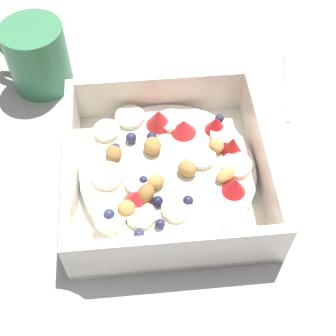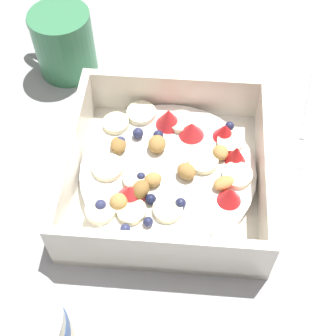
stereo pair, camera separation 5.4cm
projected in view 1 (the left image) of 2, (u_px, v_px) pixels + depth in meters
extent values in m
plane|color=#9E9EA3|center=(154.00, 171.00, 0.58)|extent=(2.40, 2.40, 0.00)
cube|color=white|center=(168.00, 180.00, 0.56)|extent=(0.23, 0.23, 0.01)
cube|color=white|center=(160.00, 96.00, 0.60)|extent=(0.23, 0.01, 0.07)
cube|color=white|center=(178.00, 253.00, 0.48)|extent=(0.23, 0.01, 0.07)
cube|color=white|center=(262.00, 159.00, 0.55)|extent=(0.01, 0.21, 0.07)
cube|color=white|center=(72.00, 173.00, 0.53)|extent=(0.01, 0.21, 0.07)
cylinder|color=white|center=(168.00, 174.00, 0.55)|extent=(0.20, 0.20, 0.02)
cylinder|color=#F7EFC6|center=(223.00, 134.00, 0.57)|extent=(0.04, 0.04, 0.01)
cylinder|color=#F7EFC6|center=(108.00, 176.00, 0.54)|extent=(0.04, 0.04, 0.01)
cylinder|color=#F7EFC6|center=(240.00, 225.00, 0.50)|extent=(0.05, 0.05, 0.01)
cylinder|color=#F4EAB7|center=(201.00, 157.00, 0.55)|extent=(0.05, 0.05, 0.01)
cylinder|color=#F4EAB7|center=(140.00, 183.00, 0.53)|extent=(0.05, 0.05, 0.01)
cylinder|color=beige|center=(141.00, 216.00, 0.51)|extent=(0.03, 0.03, 0.01)
cylinder|color=#F7EFC6|center=(130.00, 117.00, 0.59)|extent=(0.05, 0.05, 0.01)
cylinder|color=#F4EAB7|center=(176.00, 209.00, 0.51)|extent=(0.04, 0.04, 0.01)
cylinder|color=#F4EAB7|center=(107.00, 131.00, 0.57)|extent=(0.04, 0.04, 0.01)
cylinder|color=#F7EFC6|center=(172.00, 121.00, 0.58)|extent=(0.04, 0.04, 0.01)
cylinder|color=#F7EFC6|center=(237.00, 165.00, 0.54)|extent=(0.04, 0.04, 0.01)
cylinder|color=#F7EFC6|center=(110.00, 219.00, 0.50)|extent=(0.05, 0.05, 0.01)
cone|color=red|center=(159.00, 118.00, 0.57)|extent=(0.04, 0.04, 0.03)
cone|color=red|center=(234.00, 186.00, 0.52)|extent=(0.04, 0.04, 0.02)
cone|color=red|center=(233.00, 146.00, 0.55)|extent=(0.03, 0.03, 0.02)
cone|color=red|center=(184.00, 127.00, 0.57)|extent=(0.03, 0.03, 0.02)
cone|color=red|center=(216.00, 124.00, 0.57)|extent=(0.03, 0.03, 0.02)
cone|color=red|center=(137.00, 198.00, 0.51)|extent=(0.04, 0.04, 0.02)
sphere|color=#23284C|center=(219.00, 119.00, 0.58)|extent=(0.01, 0.01, 0.01)
sphere|color=#23284C|center=(151.00, 137.00, 0.57)|extent=(0.01, 0.01, 0.01)
sphere|color=navy|center=(109.00, 215.00, 0.50)|extent=(0.01, 0.01, 0.01)
sphere|color=#191E3D|center=(155.00, 202.00, 0.51)|extent=(0.01, 0.01, 0.01)
sphere|color=navy|center=(139.00, 234.00, 0.49)|extent=(0.01, 0.01, 0.01)
sphere|color=navy|center=(131.00, 138.00, 0.56)|extent=(0.01, 0.01, 0.01)
sphere|color=navy|center=(115.00, 148.00, 0.56)|extent=(0.01, 0.01, 0.01)
sphere|color=#23284C|center=(188.00, 201.00, 0.51)|extent=(0.01, 0.01, 0.01)
sphere|color=#23284C|center=(159.00, 224.00, 0.50)|extent=(0.01, 0.01, 0.01)
sphere|color=#23284C|center=(143.00, 180.00, 0.53)|extent=(0.01, 0.01, 0.01)
sphere|color=#191E3D|center=(124.00, 207.00, 0.51)|extent=(0.01, 0.01, 0.01)
ellipsoid|color=tan|center=(156.00, 182.00, 0.53)|extent=(0.03, 0.02, 0.01)
ellipsoid|color=olive|center=(146.00, 193.00, 0.52)|extent=(0.03, 0.03, 0.02)
ellipsoid|color=tan|center=(126.00, 208.00, 0.51)|extent=(0.02, 0.02, 0.02)
ellipsoid|color=tan|center=(226.00, 175.00, 0.53)|extent=(0.03, 0.03, 0.01)
ellipsoid|color=tan|center=(216.00, 146.00, 0.56)|extent=(0.02, 0.03, 0.01)
ellipsoid|color=olive|center=(114.00, 152.00, 0.55)|extent=(0.02, 0.02, 0.01)
ellipsoid|color=#AD7F42|center=(187.00, 168.00, 0.54)|extent=(0.03, 0.03, 0.02)
ellipsoid|color=#AD7F42|center=(150.00, 146.00, 0.56)|extent=(0.02, 0.02, 0.02)
ellipsoid|color=silver|center=(289.00, 135.00, 0.60)|extent=(0.04, 0.05, 0.01)
cylinder|color=silver|center=(288.00, 87.00, 0.65)|extent=(0.03, 0.12, 0.01)
cylinder|color=#3D8456|center=(38.00, 57.00, 0.63)|extent=(0.08, 0.08, 0.09)
torus|color=#3D8456|center=(10.00, 45.00, 0.64)|extent=(0.05, 0.04, 0.05)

